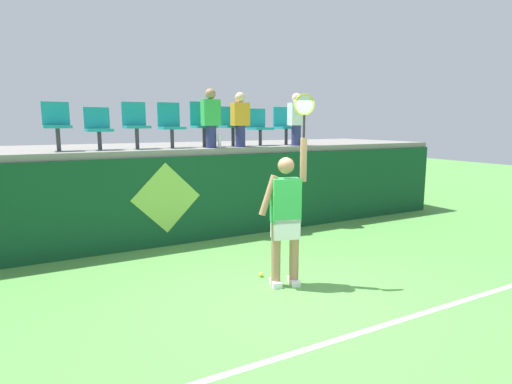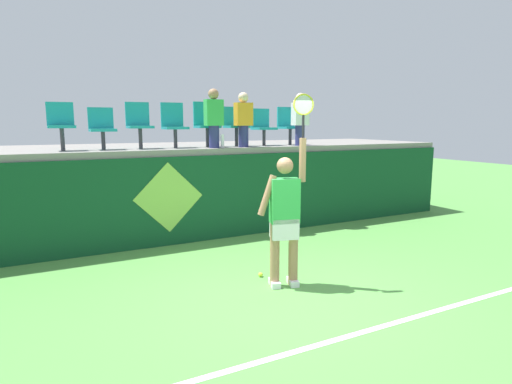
% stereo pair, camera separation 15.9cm
% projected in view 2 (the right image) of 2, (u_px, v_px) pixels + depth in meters
% --- Properties ---
extents(ground_plane, '(40.00, 40.00, 0.00)m').
position_uv_depth(ground_plane, '(289.00, 299.00, 5.35)').
color(ground_plane, '#519342').
extents(court_back_wall, '(12.17, 0.20, 1.62)m').
position_uv_depth(court_back_wall, '(203.00, 198.00, 7.98)').
color(court_back_wall, '#0F4223').
rests_on(court_back_wall, ground_plane).
extents(spectator_platform, '(12.17, 3.10, 0.12)m').
position_uv_depth(spectator_platform, '(178.00, 148.00, 9.16)').
color(spectator_platform, gray).
rests_on(spectator_platform, court_back_wall).
extents(court_baseline_stripe, '(10.96, 0.08, 0.01)m').
position_uv_depth(court_baseline_stripe, '(345.00, 337.00, 4.39)').
color(court_baseline_stripe, white).
rests_on(court_baseline_stripe, ground_plane).
extents(tennis_player, '(0.73, 0.36, 2.58)m').
position_uv_depth(tennis_player, '(285.00, 215.00, 5.65)').
color(tennis_player, white).
rests_on(tennis_player, ground_plane).
extents(tennis_ball, '(0.07, 0.07, 0.07)m').
position_uv_depth(tennis_ball, '(261.00, 275.00, 6.12)').
color(tennis_ball, '#D1E533').
rests_on(tennis_ball, ground_plane).
extents(water_bottle, '(0.07, 0.07, 0.26)m').
position_uv_depth(water_bottle, '(222.00, 141.00, 8.14)').
color(water_bottle, white).
rests_on(water_bottle, spectator_platform).
extents(stadium_chair_0, '(0.44, 0.42, 0.84)m').
position_uv_depth(stadium_chair_0, '(61.00, 123.00, 7.27)').
color(stadium_chair_0, '#38383D').
rests_on(stadium_chair_0, spectator_platform).
extents(stadium_chair_1, '(0.44, 0.42, 0.76)m').
position_uv_depth(stadium_chair_1, '(102.00, 126.00, 7.58)').
color(stadium_chair_1, '#38383D').
rests_on(stadium_chair_1, spectator_platform).
extents(stadium_chair_2, '(0.44, 0.42, 0.86)m').
position_uv_depth(stadium_chair_2, '(139.00, 123.00, 7.87)').
color(stadium_chair_2, '#38383D').
rests_on(stadium_chair_2, spectator_platform).
extents(stadium_chair_3, '(0.44, 0.42, 0.87)m').
position_uv_depth(stadium_chair_3, '(174.00, 123.00, 8.18)').
color(stadium_chair_3, '#38383D').
rests_on(stadium_chair_3, spectator_platform).
extents(stadium_chair_4, '(0.44, 0.42, 0.90)m').
position_uv_depth(stadium_chair_4, '(206.00, 122.00, 8.47)').
color(stadium_chair_4, '#38383D').
rests_on(stadium_chair_4, spectator_platform).
extents(stadium_chair_5, '(0.44, 0.42, 0.81)m').
position_uv_depth(stadium_chair_5, '(235.00, 124.00, 8.76)').
color(stadium_chair_5, '#38383D').
rests_on(stadium_chair_5, spectator_platform).
extents(stadium_chair_6, '(0.44, 0.42, 0.79)m').
position_uv_depth(stadium_chair_6, '(262.00, 125.00, 9.06)').
color(stadium_chair_6, '#38383D').
rests_on(stadium_chair_6, spectator_platform).
extents(stadium_chair_7, '(0.44, 0.42, 0.83)m').
position_uv_depth(stadium_chair_7, '(288.00, 124.00, 9.35)').
color(stadium_chair_7, '#38383D').
rests_on(stadium_chair_7, spectator_platform).
extents(spectator_0, '(0.34, 0.20, 1.10)m').
position_uv_depth(spectator_0, '(300.00, 118.00, 8.92)').
color(spectator_0, navy).
rests_on(spectator_0, spectator_platform).
extents(spectator_1, '(0.34, 0.20, 1.12)m').
position_uv_depth(spectator_1, '(214.00, 117.00, 8.07)').
color(spectator_1, navy).
rests_on(spectator_1, spectator_platform).
extents(spectator_2, '(0.34, 0.20, 1.08)m').
position_uv_depth(spectator_2, '(243.00, 119.00, 8.38)').
color(spectator_2, navy).
rests_on(spectator_2, spectator_platform).
extents(wall_signage_mount, '(1.27, 0.01, 1.53)m').
position_uv_depth(wall_signage_mount, '(170.00, 245.00, 7.71)').
color(wall_signage_mount, '#0F4223').
rests_on(wall_signage_mount, ground_plane).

